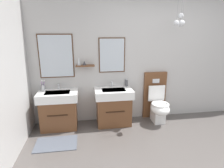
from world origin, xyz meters
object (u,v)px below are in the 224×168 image
at_px(vanity_sink_right, 113,106).
at_px(vanity_sink_left, 59,109).
at_px(toilet, 157,103).
at_px(soap_dispenser, 126,83).
at_px(toothbrush_cup, 43,87).

bearing_deg(vanity_sink_right, vanity_sink_left, 180.00).
height_order(vanity_sink_left, toilet, toilet).
bearing_deg(soap_dispenser, vanity_sink_left, -172.65).
relative_size(toilet, toothbrush_cup, 4.96).
xyz_separation_m(vanity_sink_left, soap_dispenser, (1.36, 0.17, 0.42)).
bearing_deg(soap_dispenser, toilet, -15.32).
xyz_separation_m(vanity_sink_left, vanity_sink_right, (1.06, 0.00, 0.00)).
distance_m(toothbrush_cup, soap_dispenser, 1.64).
distance_m(vanity_sink_left, toilet, 1.98).
xyz_separation_m(vanity_sink_right, toilet, (0.92, 0.00, -0.00)).
distance_m(vanity_sink_right, soap_dispenser, 0.54).
xyz_separation_m(toothbrush_cup, soap_dispenser, (1.64, 0.01, 0.01)).
height_order(vanity_sink_right, toilet, toilet).
bearing_deg(toilet, soap_dispenser, 164.68).
height_order(toothbrush_cup, soap_dispenser, toothbrush_cup).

